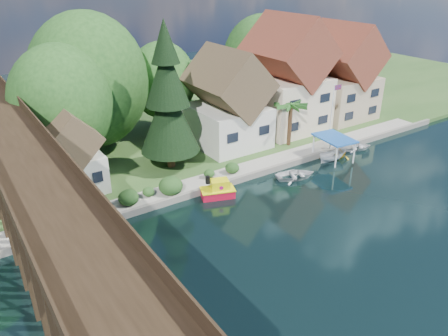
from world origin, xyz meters
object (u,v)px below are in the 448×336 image
(flagpole, at_px, (333,107))
(house_center, at_px, (287,82))
(palm_tree, at_px, (291,107))
(shed, at_px, (71,156))
(boat_white_a, at_px, (296,174))
(house_left, at_px, (228,105))
(boat_white_b, at_px, (356,146))
(boat_canopy, at_px, (333,151))
(trestle_bridge, at_px, (33,200))
(house_right, at_px, (341,78))
(boat_yellow, at_px, (340,153))
(conifer, at_px, (168,100))
(tugboat, at_px, (218,190))

(flagpole, bearing_deg, house_center, 102.30)
(flagpole, bearing_deg, palm_tree, 159.20)
(shed, xyz_separation_m, palm_tree, (23.64, -2.70, 1.23))
(palm_tree, bearing_deg, boat_white_a, -125.89)
(house_left, height_order, boat_white_b, house_left)
(boat_canopy, relative_size, boat_white_b, 1.26)
(trestle_bridge, bearing_deg, shed, 61.81)
(house_left, distance_m, boat_canopy, 12.59)
(trestle_bridge, bearing_deg, boat_canopy, 2.55)
(flagpole, bearing_deg, boat_canopy, -132.16)
(house_left, bearing_deg, boat_white_b, -35.68)
(house_left, distance_m, house_right, 18.01)
(boat_white_a, bearing_deg, boat_white_b, -63.44)
(flagpole, height_order, boat_yellow, flagpole)
(trestle_bridge, xyz_separation_m, boat_canopy, (30.29, 1.35, -4.16))
(house_right, bearing_deg, boat_canopy, -138.50)
(house_center, relative_size, boat_white_a, 3.45)
(conifer, bearing_deg, house_right, 4.09)
(trestle_bridge, bearing_deg, tugboat, 5.78)
(house_right, relative_size, tugboat, 3.58)
(flagpole, xyz_separation_m, boat_canopy, (-3.13, -3.46, -3.46))
(house_left, distance_m, palm_tree, 7.03)
(trestle_bridge, xyz_separation_m, boat_yellow, (31.64, 1.47, -4.72))
(shed, height_order, flagpole, shed)
(boat_white_b, bearing_deg, boat_white_a, 123.17)
(conifer, height_order, tugboat, conifer)
(house_left, height_order, palm_tree, house_left)
(house_right, xyz_separation_m, boat_yellow, (-9.36, -9.36, -5.14))
(house_left, height_order, boat_canopy, house_left)
(tugboat, bearing_deg, shed, 144.01)
(house_right, bearing_deg, boat_white_a, -148.41)
(boat_canopy, bearing_deg, boat_yellow, 4.91)
(conifer, bearing_deg, tugboat, -82.73)
(house_right, relative_size, shed, 1.59)
(boat_yellow, bearing_deg, boat_canopy, 77.62)
(house_right, height_order, shed, house_right)
(house_left, distance_m, shed, 18.11)
(trestle_bridge, height_order, house_right, house_right)
(palm_tree, relative_size, boat_canopy, 1.13)
(conifer, xyz_separation_m, boat_white_b, (20.32, -6.77, -7.15))
(palm_tree, height_order, flagpole, flagpole)
(flagpole, xyz_separation_m, boat_white_b, (1.62, -2.63, -4.27))
(house_left, relative_size, house_center, 0.79)
(house_left, relative_size, boat_white_b, 3.01)
(house_center, distance_m, boat_yellow, 11.44)
(trestle_bridge, height_order, house_center, house_center)
(house_right, bearing_deg, palm_tree, -161.23)
(boat_white_a, bearing_deg, trestle_bridge, 108.95)
(boat_white_a, bearing_deg, shed, 83.08)
(house_right, height_order, boat_white_b, house_right)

